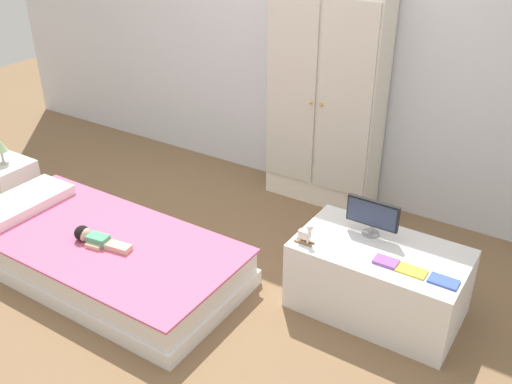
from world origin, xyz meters
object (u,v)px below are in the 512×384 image
at_px(doll, 92,237).
at_px(tv_monitor, 372,215).
at_px(book_purple, 386,262).
at_px(nightstand, 9,185).
at_px(rocking_horse_toy, 306,234).
at_px(table_lamp, 0,146).
at_px(bed, 102,254).
at_px(book_yellow, 411,271).
at_px(tv_stand, 378,279).
at_px(book_blue, 444,281).
at_px(wardrobe, 325,97).

height_order(doll, tv_monitor, tv_monitor).
height_order(tv_monitor, book_purple, tv_monitor).
height_order(doll, nightstand, nightstand).
height_order(doll, rocking_horse_toy, rocking_horse_toy).
bearing_deg(nightstand, doll, -12.74).
xyz_separation_m(table_lamp, book_purple, (2.85, 0.26, -0.07)).
distance_m(bed, nightstand, 1.20).
distance_m(nightstand, book_yellow, 3.01).
distance_m(tv_stand, tv_monitor, 0.37).
relative_size(rocking_horse_toy, book_yellow, 0.83).
xyz_separation_m(table_lamp, tv_monitor, (2.67, 0.47, 0.05)).
height_order(table_lamp, rocking_horse_toy, table_lamp).
relative_size(bed, tv_monitor, 6.02).
relative_size(bed, book_purple, 14.41).
bearing_deg(bed, nightstand, 170.03).
bearing_deg(table_lamp, book_blue, 4.69).
bearing_deg(tv_monitor, book_purple, -50.32).
distance_m(rocking_horse_toy, book_purple, 0.45).
xyz_separation_m(bed, tv_stand, (1.60, 0.59, 0.09)).
height_order(tv_monitor, rocking_horse_toy, tv_monitor).
distance_m(wardrobe, book_yellow, 1.62).
bearing_deg(rocking_horse_toy, nightstand, -175.37).
bearing_deg(bed, rocking_horse_toy, 18.20).
relative_size(tv_monitor, book_yellow, 1.97).
bearing_deg(book_yellow, bed, -165.51).
distance_m(doll, book_purple, 1.74).
bearing_deg(wardrobe, table_lamp, -143.81).
relative_size(wardrobe, book_purple, 12.99).
relative_size(tv_monitor, book_blue, 2.06).
relative_size(nightstand, rocking_horse_toy, 2.89).
distance_m(tv_monitor, book_purple, 0.30).
bearing_deg(book_yellow, wardrobe, 133.82).
bearing_deg(table_lamp, tv_stand, 7.79).
bearing_deg(tv_monitor, nightstand, -169.97).
relative_size(doll, book_purple, 3.09).
distance_m(tv_monitor, book_blue, 0.54).
relative_size(bed, nightstand, 4.95).
bearing_deg(tv_stand, rocking_horse_toy, -153.53).
xyz_separation_m(bed, rocking_horse_toy, (1.22, 0.40, 0.36)).
relative_size(doll, book_yellow, 2.54).
xyz_separation_m(bed, book_purple, (1.67, 0.47, 0.31)).
relative_size(tv_stand, book_yellow, 6.05).
bearing_deg(book_yellow, book_purple, 180.00).
xyz_separation_m(book_yellow, book_blue, (0.17, 0.00, 0.00)).
relative_size(bed, tv_stand, 1.96).
height_order(rocking_horse_toy, book_blue, rocking_horse_toy).
xyz_separation_m(doll, tv_stand, (1.59, 0.65, -0.08)).
relative_size(book_purple, book_blue, 0.86).
bearing_deg(rocking_horse_toy, tv_stand, 26.47).
height_order(doll, book_blue, book_blue).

